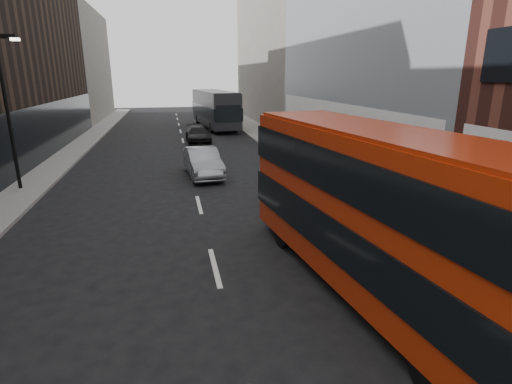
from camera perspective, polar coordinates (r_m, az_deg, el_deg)
sidewalk_right at (r=29.40m, az=4.96°, el=5.86°), size 3.00×80.00×0.15m
sidewalk_left at (r=28.97m, az=-25.90°, el=4.11°), size 2.00×80.00×0.15m
building_victorian at (r=48.43m, az=2.92°, el=21.40°), size 6.50×24.00×21.00m
building_left_mid at (r=34.28m, az=-31.40°, el=16.77°), size 5.00×24.00×14.00m
building_left_far at (r=55.61m, az=-24.03°, el=16.16°), size 5.00×20.00×13.00m
street_lamp at (r=21.86m, az=-31.93°, el=10.73°), size 1.06×0.22×7.00m
red_bus at (r=10.23m, az=16.75°, el=-1.87°), size 3.72×10.63×4.22m
grey_bus at (r=42.93m, az=-5.91°, el=11.81°), size 3.96×12.06×3.83m
car_a at (r=22.39m, az=-7.51°, el=4.05°), size 1.84×4.13×1.38m
car_b at (r=22.32m, az=-7.59°, el=4.23°), size 2.03×4.84×1.55m
car_c at (r=33.65m, az=-8.28°, el=8.11°), size 1.97×4.67×1.35m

